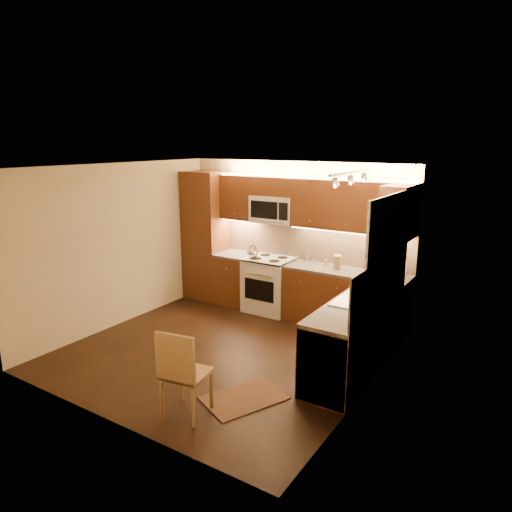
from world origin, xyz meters
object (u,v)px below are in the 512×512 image
Objects in this scene: microwave at (274,209)px; knife_block at (337,262)px; dining_chair at (186,372)px; stove at (269,285)px; sink at (361,294)px; soap_bottle at (387,283)px; toaster_oven at (387,268)px; kettle at (252,252)px.

knife_block is at bearing -4.30° from microwave.
knife_block is 0.22× the size of dining_chair.
microwave is 3.52× the size of knife_block.
sink reaches higher than stove.
stove is 4.26× the size of knife_block.
stove is at bearing 150.64° from sink.
soap_bottle reaches higher than sink.
stove is 1.30m from knife_block.
toaster_oven reaches higher than dining_chair.
knife_block is (-0.77, -0.03, -0.02)m from toaster_oven.
dining_chair is (-1.12, -2.02, -0.48)m from sink.
sink is at bearing -32.21° from microwave.
knife_block is at bearing 22.95° from kettle.
toaster_oven is 1.95× the size of soap_bottle.
sink is 0.87× the size of dining_chair.
knife_block reaches higher than dining_chair.
sink is 1.43m from knife_block.
kettle is at bearing -157.87° from toaster_oven.
knife_block is at bearing 2.25° from stove.
toaster_oven is at bearing 92.37° from sink.
microwave reaches higher than sink.
toaster_oven is at bearing 2.20° from stove.
sink is at bearing 51.09° from dining_chair.
knife_block reaches higher than stove.
sink is 3.86× the size of kettle.
kettle is (-2.24, 0.97, 0.06)m from sink.
kettle is 1.02× the size of soap_bottle.
kettle is 2.20m from toaster_oven.
sink reaches higher than dining_chair.
sink is 2.44m from kettle.
stove is 1.21× the size of microwave.
microwave reaches higher than stove.
dining_chair is (1.13, -3.00, -0.54)m from kettle.
microwave is 3.62m from dining_chair.
microwave reaches higher than knife_block.
sink is 1.20m from toaster_oven.
kettle reaches higher than stove.
microwave is (0.00, 0.14, 1.26)m from stove.
stove is 3.27m from dining_chair.
knife_block is at bearing 125.00° from sink.
sink is 2.36m from dining_chair.
kettle is at bearing 169.80° from knife_block.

